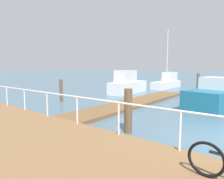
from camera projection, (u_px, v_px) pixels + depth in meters
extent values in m
cube|color=brown|center=(133.00, 103.00, 13.72)|extent=(13.82, 2.00, 0.18)
cylinder|color=white|center=(180.00, 131.00, 5.09)|extent=(0.06, 0.06, 1.05)
cylinder|color=white|center=(119.00, 119.00, 6.31)|extent=(0.06, 0.06, 1.05)
cylinder|color=white|center=(77.00, 110.00, 7.53)|extent=(0.06, 0.06, 1.05)
cylinder|color=white|center=(47.00, 104.00, 8.75)|extent=(0.06, 0.06, 1.05)
cylinder|color=white|center=(25.00, 100.00, 9.97)|extent=(0.06, 0.06, 1.05)
cylinder|color=white|center=(7.00, 96.00, 11.19)|extent=(0.06, 0.06, 1.05)
cylinder|color=white|center=(47.00, 93.00, 8.69)|extent=(0.06, 23.74, 0.06)
cylinder|color=brown|center=(128.00, 111.00, 7.70)|extent=(0.31, 0.31, 1.75)
cylinder|color=brown|center=(198.00, 83.00, 19.84)|extent=(0.26, 0.26, 1.95)
cylinder|color=brown|center=(61.00, 90.00, 14.83)|extent=(0.24, 0.24, 1.66)
cube|color=white|center=(166.00, 84.00, 24.70)|extent=(5.91, 1.52, 0.85)
cube|color=white|center=(170.00, 76.00, 25.34)|extent=(2.23, 1.21, 1.10)
cylinder|color=silver|center=(167.00, 56.00, 24.30)|extent=(0.12, 0.12, 6.28)
cube|color=white|center=(128.00, 87.00, 19.81)|extent=(5.14, 1.82, 1.14)
cube|color=white|center=(126.00, 76.00, 19.28)|extent=(2.34, 1.37, 1.14)
cube|color=#1E6B8C|center=(214.00, 99.00, 12.17)|extent=(4.62, 2.87, 1.22)
cube|color=white|center=(218.00, 83.00, 12.42)|extent=(2.00, 2.00, 0.73)
torus|color=black|center=(206.00, 159.00, 3.88)|extent=(0.10, 0.72, 0.72)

